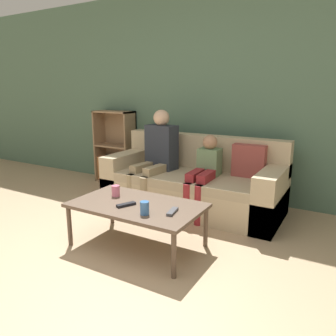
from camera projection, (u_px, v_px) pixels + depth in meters
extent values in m
plane|color=tan|center=(38.00, 310.00, 2.09)|extent=(22.00, 22.00, 0.00)
cube|color=#4C6B56|center=(212.00, 95.00, 4.12)|extent=(12.00, 0.06, 2.60)
cube|color=tan|center=(191.00, 195.00, 3.84)|extent=(2.05, 0.85, 0.32)
cube|color=tan|center=(188.00, 179.00, 3.71)|extent=(1.61, 0.67, 0.10)
cube|color=tan|center=(204.00, 151.00, 4.01)|extent=(2.05, 0.18, 0.41)
cube|color=tan|center=(128.00, 174.00, 4.25)|extent=(0.22, 0.85, 0.58)
cube|color=tan|center=(272.00, 197.00, 3.36)|extent=(0.22, 0.85, 0.58)
cube|color=#93423D|center=(249.00, 161.00, 3.59)|extent=(0.36, 0.12, 0.36)
cube|color=#8E7051|center=(100.00, 146.00, 4.99)|extent=(0.02, 0.28, 1.06)
cube|color=#8E7051|center=(131.00, 149.00, 4.71)|extent=(0.02, 0.28, 1.06)
cube|color=#8E7051|center=(120.00, 146.00, 4.96)|extent=(0.60, 0.02, 1.06)
cube|color=#8E7051|center=(116.00, 181.00, 4.98)|extent=(0.60, 0.28, 0.02)
cube|color=#8E7051|center=(115.00, 146.00, 4.85)|extent=(0.55, 0.28, 0.02)
cube|color=#8E7051|center=(114.00, 112.00, 4.73)|extent=(0.60, 0.28, 0.02)
cube|color=#B77542|center=(103.00, 167.00, 5.03)|extent=(0.07, 0.16, 0.35)
cube|color=#2D7A4C|center=(107.00, 168.00, 5.01)|extent=(0.06, 0.23, 0.33)
cube|color=#232328|center=(109.00, 168.00, 4.97)|extent=(0.04, 0.17, 0.37)
cube|color=red|center=(112.00, 171.00, 4.95)|extent=(0.06, 0.16, 0.29)
cube|color=red|center=(116.00, 167.00, 4.91)|extent=(0.06, 0.22, 0.40)
cube|color=beige|center=(120.00, 168.00, 4.87)|extent=(0.07, 0.21, 0.39)
cube|color=#232328|center=(124.00, 171.00, 4.84)|extent=(0.07, 0.19, 0.33)
cube|color=beige|center=(128.00, 168.00, 4.79)|extent=(0.06, 0.17, 0.45)
cylinder|color=brown|center=(70.00, 226.00, 2.92)|extent=(0.04, 0.04, 0.37)
cylinder|color=brown|center=(174.00, 255.00, 2.41)|extent=(0.04, 0.04, 0.37)
cylinder|color=brown|center=(112.00, 206.00, 3.42)|extent=(0.04, 0.04, 0.37)
cylinder|color=brown|center=(206.00, 227.00, 2.90)|extent=(0.04, 0.04, 0.37)
cube|color=brown|center=(137.00, 205.00, 2.87)|extent=(1.15, 0.67, 0.03)
cylinder|color=#9E8966|center=(131.00, 192.00, 3.78)|extent=(0.10, 0.10, 0.42)
cylinder|color=#9E8966|center=(144.00, 196.00, 3.66)|extent=(0.10, 0.10, 0.42)
cube|color=#9E8966|center=(143.00, 167.00, 3.89)|extent=(0.15, 0.38, 0.09)
cube|color=#9E8966|center=(156.00, 170.00, 3.77)|extent=(0.15, 0.38, 0.09)
cube|color=#282D38|center=(162.00, 147.00, 3.95)|extent=(0.39, 0.25, 0.53)
sphere|color=#D1A889|center=(161.00, 118.00, 3.87)|extent=(0.19, 0.19, 0.19)
cylinder|color=maroon|center=(187.00, 203.00, 3.42)|extent=(0.09, 0.09, 0.42)
cylinder|color=maroon|center=(199.00, 205.00, 3.36)|extent=(0.09, 0.09, 0.42)
cube|color=maroon|center=(196.00, 175.00, 3.55)|extent=(0.11, 0.38, 0.09)
cube|color=maroon|center=(207.00, 176.00, 3.49)|extent=(0.11, 0.38, 0.09)
cube|color=#66845B|center=(209.00, 162.00, 3.69)|extent=(0.24, 0.21, 0.30)
sphere|color=#A87A5B|center=(210.00, 142.00, 3.63)|extent=(0.16, 0.16, 0.16)
cylinder|color=pink|center=(116.00, 191.00, 3.05)|extent=(0.08, 0.08, 0.10)
cylinder|color=#3D70B2|center=(145.00, 208.00, 2.61)|extent=(0.07, 0.07, 0.11)
cube|color=black|center=(126.00, 205.00, 2.81)|extent=(0.12, 0.17, 0.02)
cube|color=#47474C|center=(172.00, 212.00, 2.65)|extent=(0.08, 0.18, 0.02)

